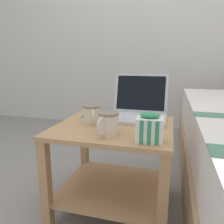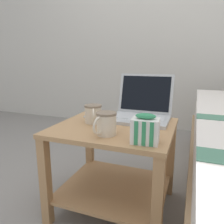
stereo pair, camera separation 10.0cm
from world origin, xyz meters
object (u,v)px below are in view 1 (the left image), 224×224
object	(u,v)px
mug_front_right	(108,123)
snack_bag	(149,129)
laptop	(138,110)
cell_phone	(89,115)
mug_front_left	(92,113)

from	to	relation	value
mug_front_right	snack_bag	size ratio (longest dim) A/B	1.09
laptop	snack_bag	world-z (taller)	laptop
mug_front_right	cell_phone	xyz separation A→B (m)	(-0.21, 0.31, -0.05)
mug_front_left	snack_bag	world-z (taller)	snack_bag
laptop	mug_front_right	distance (m)	0.34
mug_front_left	snack_bag	xyz separation A→B (m)	(0.33, -0.20, 0.00)
cell_phone	mug_front_right	bearing A→B (deg)	-55.66
laptop	mug_front_right	bearing A→B (deg)	-103.72
laptop	mug_front_left	distance (m)	0.28
mug_front_right	snack_bag	bearing A→B (deg)	-11.17
laptop	cell_phone	distance (m)	0.30
snack_bag	cell_phone	size ratio (longest dim) A/B	0.77
mug_front_left	mug_front_right	size ratio (longest dim) A/B	0.94
laptop	cell_phone	world-z (taller)	laptop
mug_front_left	snack_bag	distance (m)	0.38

